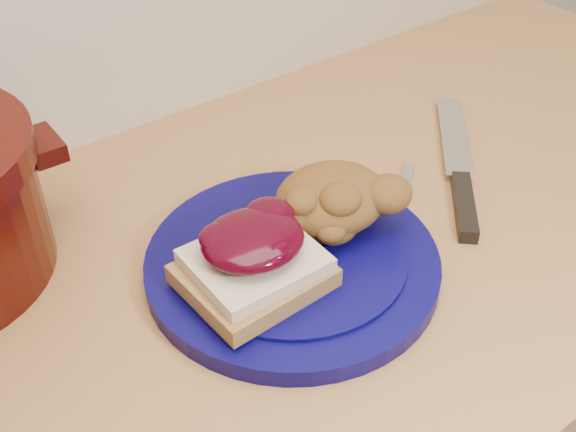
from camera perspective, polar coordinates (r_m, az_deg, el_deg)
plate at (r=0.70m, az=0.34°, el=-3.75°), size 0.30×0.30×0.02m
sandwich at (r=0.64m, az=-2.75°, el=-3.38°), size 0.12×0.11×0.06m
stuffing_mound at (r=0.71m, az=3.41°, el=1.40°), size 0.12×0.11×0.06m
chef_knife at (r=0.82m, az=13.53°, el=2.40°), size 0.21×0.22×0.02m
butter_knife at (r=0.79m, az=9.10°, el=0.87°), size 0.13×0.11×0.00m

